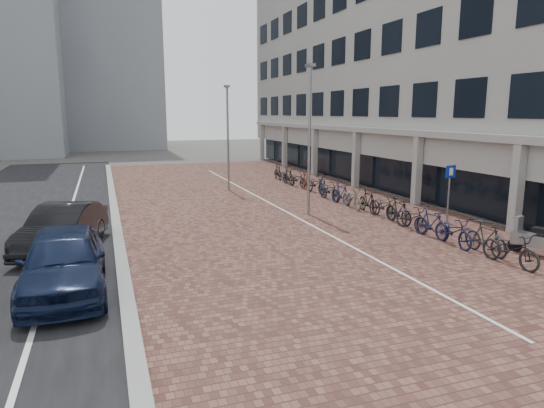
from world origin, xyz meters
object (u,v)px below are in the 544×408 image
(car_navy, at_px, (64,261))
(parking_sign, at_px, (450,185))
(car_dark, at_px, (63,228))
(scooter_front, at_px, (537,238))

(car_navy, xyz_separation_m, parking_sign, (14.00, 3.12, 0.77))
(car_dark, height_order, parking_sign, parking_sign)
(car_navy, height_order, scooter_front, car_navy)
(car_dark, relative_size, scooter_front, 2.58)
(car_dark, bearing_deg, parking_sign, 13.36)
(car_navy, bearing_deg, parking_sign, 11.98)
(car_dark, bearing_deg, car_navy, -68.64)
(car_navy, relative_size, parking_sign, 2.03)
(car_dark, distance_m, scooter_front, 14.99)
(parking_sign, bearing_deg, scooter_front, -101.78)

